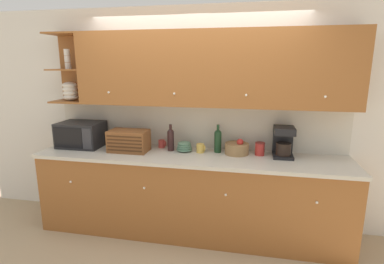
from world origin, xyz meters
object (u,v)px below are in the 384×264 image
object	(u,v)px
microwave	(81,134)
bowl_stack_on_counter	(184,147)
storage_canister	(260,149)
coffee_maker	(283,141)
mug_blue_second	(162,144)
mug	(201,148)
bread_box	(129,141)
second_wine_bottle	(171,139)
fruit_basket	(237,148)
wine_bottle	(218,140)
wine_glass	(110,136)

from	to	relation	value
microwave	bowl_stack_on_counter	size ratio (longest dim) A/B	2.81
storage_canister	coffee_maker	size ratio (longest dim) A/B	0.43
mug_blue_second	mug	distance (m)	0.51
bread_box	second_wine_bottle	size ratio (longest dim) A/B	1.42
fruit_basket	wine_bottle	bearing A→B (deg)	173.63
wine_bottle	storage_canister	world-z (taller)	wine_bottle
second_wine_bottle	mug	xyz separation A→B (m)	(0.36, -0.01, -0.09)
bowl_stack_on_counter	fruit_basket	bearing A→B (deg)	1.51
wine_glass	bread_box	world-z (taller)	bread_box
wine_glass	bowl_stack_on_counter	bearing A→B (deg)	-0.09
microwave	mug	size ratio (longest dim) A/B	5.09
second_wine_bottle	wine_bottle	distance (m)	0.55
bowl_stack_on_counter	mug	bearing A→B (deg)	-2.44
fruit_basket	coffee_maker	distance (m)	0.51
mug	wine_bottle	bearing A→B (deg)	14.32
mug_blue_second	bowl_stack_on_counter	size ratio (longest dim) A/B	0.50
wine_bottle	coffee_maker	xyz separation A→B (m)	(0.72, -0.02, 0.02)
wine_glass	bread_box	xyz separation A→B (m)	(0.30, -0.12, -0.02)
fruit_basket	storage_canister	world-z (taller)	fruit_basket
wine_bottle	bowl_stack_on_counter	bearing A→B (deg)	-173.97
bread_box	bowl_stack_on_counter	bearing A→B (deg)	11.00
microwave	fruit_basket	distance (m)	1.91
mug	storage_canister	world-z (taller)	storage_canister
wine_glass	storage_canister	bearing A→B (deg)	0.57
fruit_basket	coffee_maker	world-z (taller)	coffee_maker
storage_canister	coffee_maker	world-z (taller)	coffee_maker
bread_box	bowl_stack_on_counter	world-z (taller)	bread_box
second_wine_bottle	bowl_stack_on_counter	xyz separation A→B (m)	(0.16, -0.00, -0.09)
second_wine_bottle	wine_bottle	size ratio (longest dim) A/B	0.97
wine_bottle	fruit_basket	distance (m)	0.24
microwave	mug	world-z (taller)	microwave
wine_glass	wine_bottle	world-z (taller)	wine_bottle
mug_blue_second	storage_canister	world-z (taller)	storage_canister
wine_glass	coffee_maker	xyz separation A→B (m)	(2.05, 0.02, 0.03)
bowl_stack_on_counter	coffee_maker	bearing A→B (deg)	1.26
bread_box	wine_bottle	world-z (taller)	wine_bottle
bowl_stack_on_counter	mug_blue_second	bearing A→B (deg)	160.61
second_wine_bottle	mug	size ratio (longest dim) A/B	3.10
storage_canister	bowl_stack_on_counter	bearing A→B (deg)	-178.72
microwave	fruit_basket	world-z (taller)	microwave
mug_blue_second	bread_box	bearing A→B (deg)	-144.88
wine_bottle	second_wine_bottle	bearing A→B (deg)	-175.80
mug_blue_second	wine_bottle	size ratio (longest dim) A/B	0.29
second_wine_bottle	bowl_stack_on_counter	distance (m)	0.19
mug_blue_second	wine_bottle	world-z (taller)	wine_bottle
bowl_stack_on_counter	fruit_basket	size ratio (longest dim) A/B	0.68
second_wine_bottle	coffee_maker	xyz separation A→B (m)	(1.27, 0.02, 0.03)
bread_box	mug	bearing A→B (deg)	7.90
bowl_stack_on_counter	mug	xyz separation A→B (m)	(0.19, -0.01, -0.00)
microwave	coffee_maker	distance (m)	2.41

